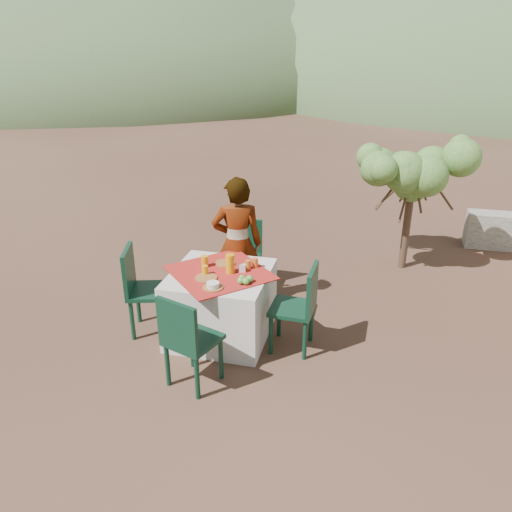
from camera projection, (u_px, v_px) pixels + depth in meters
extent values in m
plane|color=#382119|center=(279.00, 340.00, 5.42)|extent=(160.00, 160.00, 0.00)
cube|color=silver|center=(221.00, 304.00, 5.39)|extent=(1.02, 1.02, 0.75)
cube|color=#A72C18|center=(220.00, 272.00, 5.23)|extent=(1.30, 1.30, 0.01)
cylinder|color=black|center=(225.00, 279.00, 6.29)|extent=(0.04, 0.04, 0.46)
cylinder|color=black|center=(251.00, 282.00, 6.20)|extent=(0.04, 0.04, 0.46)
cylinder|color=black|center=(233.00, 268.00, 6.59)|extent=(0.04, 0.04, 0.46)
cylinder|color=black|center=(258.00, 271.00, 6.51)|extent=(0.04, 0.04, 0.46)
cube|color=black|center=(242.00, 258.00, 6.31)|extent=(0.44, 0.44, 0.04)
cube|color=black|center=(246.00, 235.00, 6.38)|extent=(0.43, 0.05, 0.45)
cylinder|color=black|center=(221.00, 357.00, 4.73)|extent=(0.05, 0.05, 0.47)
cylinder|color=black|center=(192.00, 346.00, 4.91)|extent=(0.05, 0.05, 0.47)
cylinder|color=black|center=(197.00, 377.00, 4.46)|extent=(0.05, 0.05, 0.47)
cylinder|color=black|center=(167.00, 364.00, 4.63)|extent=(0.05, 0.05, 0.47)
cube|color=black|center=(193.00, 340.00, 4.59)|extent=(0.56, 0.56, 0.04)
cube|color=black|center=(177.00, 326.00, 4.33)|extent=(0.43, 0.18, 0.46)
cylinder|color=black|center=(167.00, 319.00, 5.36)|extent=(0.05, 0.05, 0.49)
cylinder|color=black|center=(171.00, 302.00, 5.70)|extent=(0.05, 0.05, 0.49)
cylinder|color=black|center=(132.00, 320.00, 5.34)|extent=(0.05, 0.05, 0.49)
cylinder|color=black|center=(138.00, 303.00, 5.68)|extent=(0.05, 0.05, 0.49)
cube|color=black|center=(150.00, 291.00, 5.42)|extent=(0.57, 0.57, 0.04)
cube|color=black|center=(128.00, 270.00, 5.31)|extent=(0.17, 0.45, 0.48)
cylinder|color=black|center=(279.00, 317.00, 5.41)|extent=(0.05, 0.05, 0.47)
cylinder|color=black|center=(271.00, 334.00, 5.10)|extent=(0.05, 0.05, 0.47)
cylinder|color=black|center=(311.00, 322.00, 5.32)|extent=(0.05, 0.05, 0.47)
cylinder|color=black|center=(305.00, 339.00, 5.01)|extent=(0.05, 0.05, 0.47)
cube|color=black|center=(292.00, 308.00, 5.12)|extent=(0.45, 0.45, 0.04)
cube|color=black|center=(312.00, 289.00, 4.97)|extent=(0.06, 0.44, 0.46)
imported|color=#8C6651|center=(237.00, 244.00, 5.82)|extent=(0.67, 0.53, 1.61)
cylinder|color=#473623|center=(407.00, 227.00, 6.91)|extent=(0.11, 0.11, 1.23)
sphere|color=#376525|center=(412.00, 183.00, 6.66)|extent=(0.53, 0.53, 0.53)
sphere|color=#376525|center=(452.00, 176.00, 6.50)|extent=(0.49, 0.49, 0.49)
sphere|color=#376525|center=(379.00, 173.00, 6.80)|extent=(0.46, 0.46, 0.46)
sphere|color=#376525|center=(419.00, 163.00, 7.00)|extent=(0.47, 0.47, 0.47)
sphere|color=#376525|center=(418.00, 189.00, 6.25)|extent=(0.42, 0.42, 0.42)
ellipsoid|color=#314D2B|center=(117.00, 83.00, 36.04)|extent=(40.00, 40.00, 16.00)
ellipsoid|color=gray|center=(340.00, 69.00, 52.53)|extent=(60.00, 60.00, 24.00)
cylinder|color=brown|center=(225.00, 263.00, 5.42)|extent=(0.22, 0.22, 0.01)
cylinder|color=brown|center=(206.00, 278.00, 5.08)|extent=(0.23, 0.23, 0.01)
cylinder|color=orange|center=(205.00, 261.00, 5.33)|extent=(0.08, 0.08, 0.12)
cylinder|color=orange|center=(205.00, 270.00, 5.15)|extent=(0.06, 0.06, 0.10)
cylinder|color=orange|center=(230.00, 264.00, 5.17)|extent=(0.09, 0.09, 0.20)
cylinder|color=brown|center=(213.00, 287.00, 4.89)|extent=(0.21, 0.21, 0.01)
cylinder|color=silver|center=(213.00, 285.00, 4.88)|extent=(0.13, 0.13, 0.05)
cylinder|color=#C66B23|center=(248.00, 265.00, 5.29)|extent=(0.06, 0.06, 0.10)
cylinder|color=#C66B23|center=(255.00, 263.00, 5.33)|extent=(0.06, 0.06, 0.10)
cube|color=silver|center=(242.00, 268.00, 5.21)|extent=(0.08, 0.05, 0.09)
sphere|color=#539D39|center=(242.00, 278.00, 5.01)|extent=(0.07, 0.07, 0.07)
sphere|color=#539D39|center=(250.00, 279.00, 5.00)|extent=(0.07, 0.07, 0.07)
sphere|color=#539D39|center=(246.00, 281.00, 4.95)|extent=(0.07, 0.07, 0.07)
sphere|color=#539D39|center=(241.00, 281.00, 4.96)|extent=(0.07, 0.07, 0.07)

